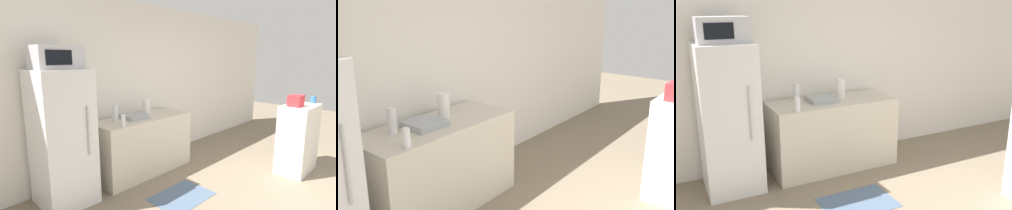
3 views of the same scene
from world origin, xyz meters
TOP-DOWN VIEW (x-y plane):
  - wall_back at (0.00, 3.03)m, footprint 8.00×0.06m
  - counter at (-0.36, 2.64)m, footprint 1.54×0.64m
  - sink_basin at (-0.49, 2.66)m, footprint 0.33×0.32m
  - bottle_tall at (-0.77, 2.74)m, footprint 0.08×0.08m
  - bottle_short at (-0.90, 2.38)m, footprint 0.06×0.06m
  - paper_towel_roll at (-0.21, 2.71)m, footprint 0.12×0.12m

SIDE VIEW (x-z plane):
  - counter at x=-0.36m, z-range 0.00..0.86m
  - sink_basin at x=-0.49m, z-range 0.86..0.92m
  - bottle_short at x=-0.90m, z-range 0.86..1.02m
  - bottle_tall at x=-0.77m, z-range 0.86..1.09m
  - paper_towel_roll at x=-0.21m, z-range 0.86..1.11m
  - wall_back at x=0.00m, z-range 0.00..2.60m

